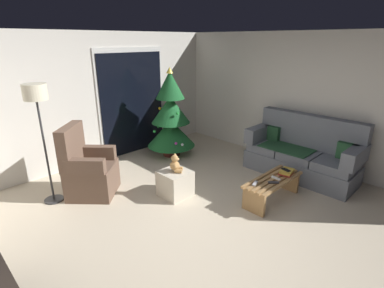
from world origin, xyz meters
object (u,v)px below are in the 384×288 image
couch (302,154)px  book_stack (286,172)px  ottoman (175,183)px  cell_phone (286,170)px  remote_silver (255,183)px  floor_lamp (37,104)px  remote_white (276,178)px  remote_graphite (273,182)px  christmas_tree (171,118)px  teddy_bear_honey (175,164)px  armchair (88,171)px  coffee_table (273,186)px

couch → book_stack: 0.91m
ottoman → book_stack: bearing=-44.5°
cell_phone → book_stack: bearing=-8.9°
remote_silver → floor_lamp: (-2.05, 2.26, 1.13)m
remote_white → book_stack: 0.27m
remote_silver → remote_graphite: bearing=35.4°
book_stack → cell_phone: bearing=156.7°
christmas_tree → teddy_bear_honey: 1.77m
cell_phone → armchair: (-2.16, 2.20, -0.04)m
remote_silver → floor_lamp: floor_lamp is taller
christmas_tree → cell_phone: bearing=-87.0°
remote_graphite → armchair: armchair is taller
remote_silver → book_stack: 0.65m
couch → remote_white: (-1.16, -0.16, -0.02)m
remote_graphite → book_stack: size_ratio=0.56×
book_stack → ottoman: book_stack is taller
couch → remote_graphite: (-1.31, -0.20, -0.02)m
couch → christmas_tree: (-1.04, 2.40, 0.42)m
remote_white → armchair: 2.90m
remote_white → ottoman: 1.55m
ottoman → christmas_tree: bearing=51.1°
book_stack → christmas_tree: 2.61m
teddy_bear_honey → remote_silver: bearing=-60.7°
teddy_bear_honey → couch: bearing=-25.9°
remote_silver → remote_graphite: (0.22, -0.17, 0.00)m
couch → cell_phone: 0.92m
ottoman → teddy_bear_honey: (0.01, -0.01, 0.33)m
coffee_table → book_stack: bearing=-11.1°
remote_graphite → ottoman: size_ratio=0.35×
cell_phone → armchair: size_ratio=0.13×
remote_white → floor_lamp: (-2.42, 2.38, 1.13)m
cell_phone → christmas_tree: (-0.13, 2.57, 0.38)m
ottoman → remote_silver: bearing=-60.6°
book_stack → ottoman: bearing=135.5°
remote_graphite → coffee_table: bearing=-12.8°
couch → remote_graphite: bearing=-171.2°
couch → armchair: armchair is taller
remote_graphite → christmas_tree: 2.65m
floor_lamp → ottoman: bearing=-39.3°
floor_lamp → remote_silver: bearing=-47.7°
remote_white → christmas_tree: christmas_tree is taller
book_stack → armchair: (-2.17, 2.21, 0.00)m
coffee_table → teddy_bear_honey: bearing=129.3°
remote_silver → christmas_tree: bearing=152.2°
remote_white → teddy_bear_honey: bearing=-43.7°
remote_white → floor_lamp: 3.58m
armchair → teddy_bear_honey: bearing=-46.7°
cell_phone → armchair: bearing=148.8°
coffee_table → armchair: 2.87m
couch → remote_graphite: couch is taller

